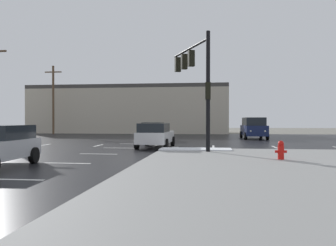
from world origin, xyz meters
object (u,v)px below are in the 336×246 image
Objects in this scene: fire_hydrant at (281,150)px; sedan_black at (152,131)px; utility_pole_distant at (53,98)px; sedan_white at (155,135)px; suv_navy at (254,128)px; traffic_signal_mast at (196,73)px.

sedan_black is (-8.07, 14.94, 0.32)m from fire_hydrant.
sedan_white is at bearing -51.15° from utility_pole_distant.
sedan_white is at bearing -34.35° from suv_navy.
traffic_signal_mast is at bearing 22.12° from sedan_black.
suv_navy is 1.07× the size of sedan_black.
fire_hydrant is 36.22m from utility_pole_distant.
utility_pole_distant reaches higher than traffic_signal_mast.
sedan_white is at bearing 10.21° from sedan_black.
traffic_signal_mast is 11.41m from sedan_black.
fire_hydrant is 0.09× the size of utility_pole_distant.
sedan_white is at bearing 132.95° from fire_hydrant.
traffic_signal_mast is 1.39× the size of sedan_black.
utility_pole_distant is (-15.03, 12.66, 3.74)m from sedan_black.
sedan_black is 8.11m from sedan_white.
fire_hydrant is 16.98m from sedan_black.
fire_hydrant is 0.16× the size of suv_navy.
utility_pole_distant is at bearing 40.01° from sedan_white.
fire_hydrant is 19.10m from suv_navy.
sedan_white is at bearing 28.92° from traffic_signal_mast.
sedan_black reaches higher than fire_hydrant.
sedan_black and sedan_white have the same top height.
traffic_signal_mast reaches higher than sedan_white.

